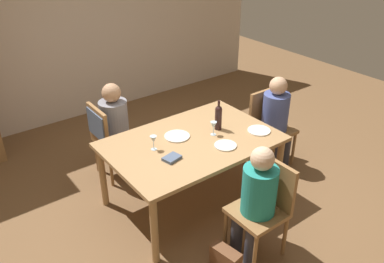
# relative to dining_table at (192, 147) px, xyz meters

# --- Properties ---
(ground_plane) EXTENTS (10.00, 10.00, 0.00)m
(ground_plane) POSITION_rel_dining_table_xyz_m (0.00, 0.00, -0.68)
(ground_plane) COLOR brown
(rear_room_partition) EXTENTS (6.40, 0.12, 2.70)m
(rear_room_partition) POSITION_rel_dining_table_xyz_m (0.00, 2.77, 0.67)
(rear_room_partition) COLOR beige
(rear_room_partition) RESTS_ON ground_plane
(dining_table) EXTENTS (1.73, 1.15, 0.76)m
(dining_table) POSITION_rel_dining_table_xyz_m (0.00, 0.00, 0.00)
(dining_table) COLOR #A87F51
(dining_table) RESTS_ON ground_plane
(chair_far_left) EXTENTS (0.46, 0.44, 0.92)m
(chair_far_left) POSITION_rel_dining_table_xyz_m (-0.51, 0.95, -0.09)
(chair_far_left) COLOR olive
(chair_far_left) RESTS_ON ground_plane
(chair_right_end) EXTENTS (0.44, 0.44, 0.92)m
(chair_right_end) POSITION_rel_dining_table_xyz_m (1.24, 0.09, -0.15)
(chair_right_end) COLOR olive
(chair_right_end) RESTS_ON ground_plane
(chair_near) EXTENTS (0.44, 0.44, 0.92)m
(chair_near) POSITION_rel_dining_table_xyz_m (0.09, -0.95, -0.15)
(chair_near) COLOR olive
(chair_near) RESTS_ON ground_plane
(person_woman_host) EXTENTS (0.37, 0.32, 1.16)m
(person_woman_host) POSITION_rel_dining_table_xyz_m (-0.36, 0.95, -0.01)
(person_woman_host) COLOR #33333D
(person_woman_host) RESTS_ON ground_plane
(person_man_bearded) EXTENTS (0.31, 0.36, 1.15)m
(person_man_bearded) POSITION_rel_dining_table_xyz_m (1.24, -0.03, -0.02)
(person_man_bearded) COLOR #33333D
(person_man_bearded) RESTS_ON ground_plane
(person_man_guest) EXTENTS (0.35, 0.30, 1.13)m
(person_man_guest) POSITION_rel_dining_table_xyz_m (-0.03, -0.95, -0.03)
(person_man_guest) COLOR #33333D
(person_man_guest) RESTS_ON ground_plane
(wine_bottle_tall_green) EXTENTS (0.07, 0.07, 0.33)m
(wine_bottle_tall_green) POSITION_rel_dining_table_xyz_m (0.37, 0.02, 0.22)
(wine_bottle_tall_green) COLOR black
(wine_bottle_tall_green) RESTS_ON dining_table
(wine_glass_near_left) EXTENTS (0.07, 0.07, 0.15)m
(wine_glass_near_left) POSITION_rel_dining_table_xyz_m (-0.40, 0.08, 0.18)
(wine_glass_near_left) COLOR silver
(wine_glass_near_left) RESTS_ON dining_table
(wine_glass_centre) EXTENTS (0.07, 0.07, 0.15)m
(wine_glass_centre) POSITION_rel_dining_table_xyz_m (0.25, -0.04, 0.18)
(wine_glass_centre) COLOR silver
(wine_glass_centre) RESTS_ON dining_table
(dinner_plate_host) EXTENTS (0.24, 0.24, 0.01)m
(dinner_plate_host) POSITION_rel_dining_table_xyz_m (0.68, -0.28, 0.08)
(dinner_plate_host) COLOR white
(dinner_plate_host) RESTS_ON dining_table
(dinner_plate_guest_left) EXTENTS (0.26, 0.26, 0.01)m
(dinner_plate_guest_left) POSITION_rel_dining_table_xyz_m (-0.08, 0.15, 0.08)
(dinner_plate_guest_left) COLOR silver
(dinner_plate_guest_left) RESTS_ON dining_table
(dinner_plate_guest_right) EXTENTS (0.22, 0.22, 0.01)m
(dinner_plate_guest_right) POSITION_rel_dining_table_xyz_m (0.19, -0.29, 0.08)
(dinner_plate_guest_right) COLOR silver
(dinner_plate_guest_right) RESTS_ON dining_table
(folded_napkin) EXTENTS (0.18, 0.15, 0.03)m
(folded_napkin) POSITION_rel_dining_table_xyz_m (-0.37, -0.17, 0.09)
(folded_napkin) COLOR #4C5B75
(folded_napkin) RESTS_ON dining_table
(handbag) EXTENTS (0.16, 0.30, 0.22)m
(handbag) POSITION_rel_dining_table_xyz_m (-0.35, -0.95, -0.57)
(handbag) COLOR brown
(handbag) RESTS_ON ground_plane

